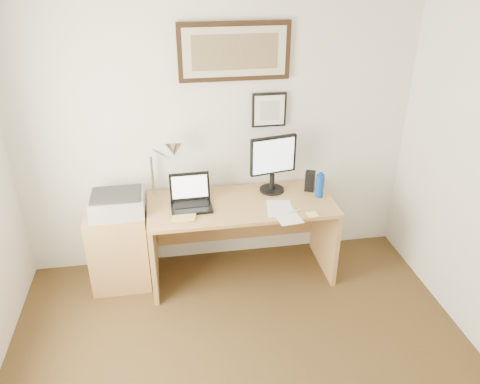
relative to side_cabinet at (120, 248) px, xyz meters
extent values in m
plane|color=white|center=(0.92, -1.68, 2.13)|extent=(4.00, 4.00, 0.00)
cube|color=white|center=(0.92, 0.32, 0.89)|extent=(3.50, 0.02, 2.50)
cube|color=#AB7D48|center=(0.00, 0.00, 0.00)|extent=(0.50, 0.40, 0.73)
cylinder|color=#0D3DA9|center=(1.76, -0.05, 0.49)|extent=(0.07, 0.07, 0.21)
cylinder|color=#0D3DA9|center=(1.76, -0.05, 0.60)|extent=(0.04, 0.04, 0.02)
cube|color=black|center=(1.71, 0.07, 0.48)|extent=(0.11, 0.10, 0.19)
cube|color=white|center=(1.40, -0.34, 0.39)|extent=(0.22, 0.29, 0.00)
cube|color=white|center=(1.37, -0.21, 0.39)|extent=(0.25, 0.32, 0.00)
cube|color=#FCFF78|center=(1.61, -0.36, 0.39)|extent=(0.09, 0.09, 0.01)
cylinder|color=silver|center=(1.47, -0.28, 0.39)|extent=(0.14, 0.06, 0.02)
imported|color=#C8C35E|center=(0.49, -0.15, 0.39)|extent=(0.23, 0.29, 0.02)
cube|color=#AB7D48|center=(1.07, -0.05, 0.37)|extent=(1.60, 0.70, 0.03)
cube|color=#AB7D48|center=(0.29, -0.05, -0.01)|extent=(0.04, 0.65, 0.72)
cube|color=#AB7D48|center=(1.85, -0.05, -0.01)|extent=(0.04, 0.65, 0.72)
cube|color=#AB7D48|center=(1.07, 0.28, 0.09)|extent=(1.50, 0.03, 0.55)
cube|color=black|center=(0.64, -0.08, 0.40)|extent=(0.35, 0.25, 0.02)
cube|color=black|center=(0.64, -0.05, 0.41)|extent=(0.28, 0.14, 0.00)
cube|color=black|center=(0.64, 0.05, 0.52)|extent=(0.34, 0.08, 0.23)
cube|color=white|center=(0.64, 0.04, 0.53)|extent=(0.30, 0.06, 0.18)
cylinder|color=black|center=(1.38, 0.13, 0.40)|extent=(0.22, 0.22, 0.02)
cylinder|color=black|center=(1.38, 0.13, 0.48)|extent=(0.04, 0.04, 0.14)
cube|color=black|center=(1.38, 0.12, 0.74)|extent=(0.42, 0.11, 0.34)
cube|color=silver|center=(1.38, 0.10, 0.74)|extent=(0.37, 0.08, 0.30)
cube|color=#A9A9AC|center=(0.03, -0.02, 0.44)|extent=(0.44, 0.34, 0.16)
cube|color=#2E2E2E|center=(0.03, -0.02, 0.54)|extent=(0.40, 0.30, 0.02)
cylinder|color=silver|center=(0.33, 0.24, 0.56)|extent=(0.02, 0.02, 0.36)
cylinder|color=silver|center=(0.43, 0.18, 0.78)|extent=(0.15, 0.23, 0.19)
cone|color=silver|center=(0.53, 0.12, 0.84)|extent=(0.16, 0.18, 0.15)
cube|color=black|center=(1.07, 0.30, 1.58)|extent=(0.92, 0.03, 0.47)
cube|color=beige|center=(1.07, 0.28, 1.58)|extent=(0.84, 0.01, 0.39)
cube|color=brown|center=(1.07, 0.27, 1.58)|extent=(0.70, 0.00, 0.28)
cube|color=black|center=(1.37, 0.30, 1.08)|extent=(0.30, 0.02, 0.30)
cube|color=white|center=(1.37, 0.28, 1.08)|extent=(0.26, 0.00, 0.26)
cube|color=#ABB0B5|center=(1.37, 0.28, 1.08)|extent=(0.17, 0.00, 0.17)
camera|label=1|loc=(0.48, -3.52, 2.32)|focal=35.00mm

